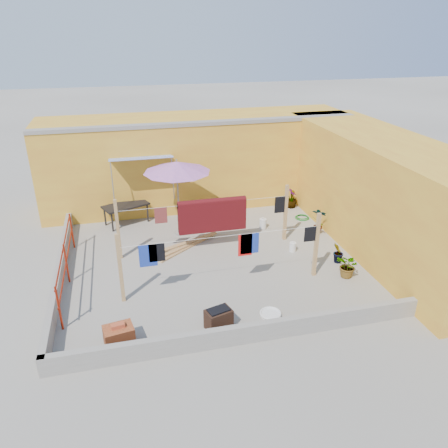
{
  "coord_description": "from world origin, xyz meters",
  "views": [
    {
      "loc": [
        -2.25,
        -10.63,
        6.14
      ],
      "look_at": [
        0.44,
        0.3,
        0.97
      ],
      "focal_mm": 35.0,
      "sensor_mm": 36.0,
      "label": 1
    }
  ],
  "objects_px": {
    "patio_umbrella": "(177,167)",
    "plant_back_a": "(205,208)",
    "brick_stack": "(119,336)",
    "outdoor_table": "(126,206)",
    "water_jug_a": "(293,247)",
    "brazier": "(219,319)",
    "water_jug_b": "(263,223)",
    "white_basin": "(270,314)",
    "green_hose": "(302,217)"
  },
  "relations": [
    {
      "from": "patio_umbrella",
      "to": "outdoor_table",
      "type": "relative_size",
      "value": 1.61
    },
    {
      "from": "patio_umbrella",
      "to": "outdoor_table",
      "type": "height_order",
      "value": "patio_umbrella"
    },
    {
      "from": "white_basin",
      "to": "brazier",
      "type": "bearing_deg",
      "value": -173.13
    },
    {
      "from": "brick_stack",
      "to": "green_hose",
      "type": "distance_m",
      "value": 8.2
    },
    {
      "from": "brazier",
      "to": "white_basin",
      "type": "relative_size",
      "value": 1.26
    },
    {
      "from": "brazier",
      "to": "plant_back_a",
      "type": "relative_size",
      "value": 0.75
    },
    {
      "from": "outdoor_table",
      "to": "brick_stack",
      "type": "height_order",
      "value": "outdoor_table"
    },
    {
      "from": "water_jug_b",
      "to": "green_hose",
      "type": "bearing_deg",
      "value": 15.36
    },
    {
      "from": "water_jug_b",
      "to": "water_jug_a",
      "type": "bearing_deg",
      "value": -78.67
    },
    {
      "from": "brick_stack",
      "to": "brazier",
      "type": "bearing_deg",
      "value": 1.14
    },
    {
      "from": "brazier",
      "to": "plant_back_a",
      "type": "xyz_separation_m",
      "value": [
        0.91,
        5.88,
        0.18
      ]
    },
    {
      "from": "brazier",
      "to": "water_jug_a",
      "type": "distance_m",
      "value": 4.21
    },
    {
      "from": "patio_umbrella",
      "to": "white_basin",
      "type": "xyz_separation_m",
      "value": [
        1.38,
        -4.83,
        -2.17
      ]
    },
    {
      "from": "white_basin",
      "to": "green_hose",
      "type": "bearing_deg",
      "value": 59.75
    },
    {
      "from": "outdoor_table",
      "to": "brazier",
      "type": "xyz_separation_m",
      "value": [
        1.73,
        -6.19,
        -0.37
      ]
    },
    {
      "from": "green_hose",
      "to": "plant_back_a",
      "type": "height_order",
      "value": "plant_back_a"
    },
    {
      "from": "brick_stack",
      "to": "green_hose",
      "type": "relative_size",
      "value": 1.36
    },
    {
      "from": "brick_stack",
      "to": "plant_back_a",
      "type": "height_order",
      "value": "plant_back_a"
    },
    {
      "from": "water_jug_a",
      "to": "brazier",
      "type": "bearing_deg",
      "value": -134.65
    },
    {
      "from": "brick_stack",
      "to": "water_jug_a",
      "type": "relative_size",
      "value": 2.11
    },
    {
      "from": "patio_umbrella",
      "to": "white_basin",
      "type": "height_order",
      "value": "patio_umbrella"
    },
    {
      "from": "patio_umbrella",
      "to": "white_basin",
      "type": "bearing_deg",
      "value": -74.05
    },
    {
      "from": "brick_stack",
      "to": "water_jug_a",
      "type": "xyz_separation_m",
      "value": [
        5.1,
        3.03,
        -0.09
      ]
    },
    {
      "from": "patio_umbrella",
      "to": "water_jug_b",
      "type": "height_order",
      "value": "patio_umbrella"
    },
    {
      "from": "brick_stack",
      "to": "water_jug_a",
      "type": "distance_m",
      "value": 5.93
    },
    {
      "from": "patio_umbrella",
      "to": "plant_back_a",
      "type": "bearing_deg",
      "value": 41.04
    },
    {
      "from": "white_basin",
      "to": "water_jug_a",
      "type": "xyz_separation_m",
      "value": [
        1.69,
        2.84,
        0.09
      ]
    },
    {
      "from": "plant_back_a",
      "to": "white_basin",
      "type": "bearing_deg",
      "value": -86.4
    },
    {
      "from": "brick_stack",
      "to": "water_jug_a",
      "type": "bearing_deg",
      "value": 30.75
    },
    {
      "from": "patio_umbrella",
      "to": "green_hose",
      "type": "bearing_deg",
      "value": 2.38
    },
    {
      "from": "brick_stack",
      "to": "brazier",
      "type": "height_order",
      "value": "brick_stack"
    },
    {
      "from": "green_hose",
      "to": "plant_back_a",
      "type": "distance_m",
      "value": 3.38
    },
    {
      "from": "brazier",
      "to": "water_jug_b",
      "type": "xyz_separation_m",
      "value": [
        2.61,
        4.73,
        -0.08
      ]
    },
    {
      "from": "brick_stack",
      "to": "white_basin",
      "type": "bearing_deg",
      "value": 3.28
    },
    {
      "from": "brick_stack",
      "to": "water_jug_b",
      "type": "bearing_deg",
      "value": 45.13
    },
    {
      "from": "white_basin",
      "to": "plant_back_a",
      "type": "xyz_separation_m",
      "value": [
        -0.36,
        5.72,
        0.38
      ]
    },
    {
      "from": "outdoor_table",
      "to": "water_jug_a",
      "type": "bearing_deg",
      "value": -34.29
    },
    {
      "from": "green_hose",
      "to": "brazier",
      "type": "bearing_deg",
      "value": -129.05
    },
    {
      "from": "water_jug_a",
      "to": "green_hose",
      "type": "height_order",
      "value": "water_jug_a"
    },
    {
      "from": "patio_umbrella",
      "to": "brick_stack",
      "type": "xyz_separation_m",
      "value": [
        -2.03,
        -5.03,
        -1.98
      ]
    },
    {
      "from": "green_hose",
      "to": "brick_stack",
      "type": "bearing_deg",
      "value": -140.57
    },
    {
      "from": "brick_stack",
      "to": "outdoor_table",
      "type": "bearing_deg",
      "value": 86.19
    },
    {
      "from": "white_basin",
      "to": "plant_back_a",
      "type": "bearing_deg",
      "value": 93.6
    },
    {
      "from": "green_hose",
      "to": "water_jug_a",
      "type": "bearing_deg",
      "value": -119.61
    },
    {
      "from": "water_jug_a",
      "to": "outdoor_table",
      "type": "bearing_deg",
      "value": 145.71
    },
    {
      "from": "outdoor_table",
      "to": "brick_stack",
      "type": "relative_size",
      "value": 2.42
    },
    {
      "from": "patio_umbrella",
      "to": "green_hose",
      "type": "distance_m",
      "value": 4.83
    },
    {
      "from": "brazier",
      "to": "plant_back_a",
      "type": "distance_m",
      "value": 5.95
    },
    {
      "from": "white_basin",
      "to": "brick_stack",
      "type": "bearing_deg",
      "value": -176.72
    },
    {
      "from": "outdoor_table",
      "to": "plant_back_a",
      "type": "bearing_deg",
      "value": -6.68
    }
  ]
}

